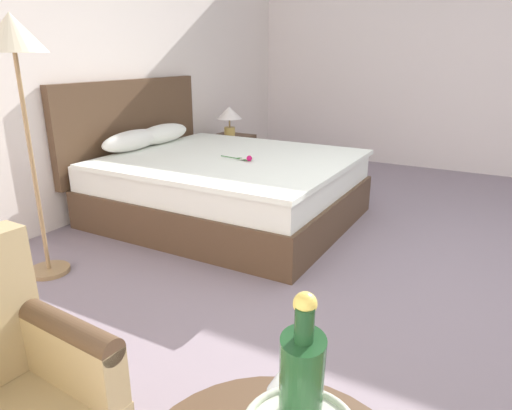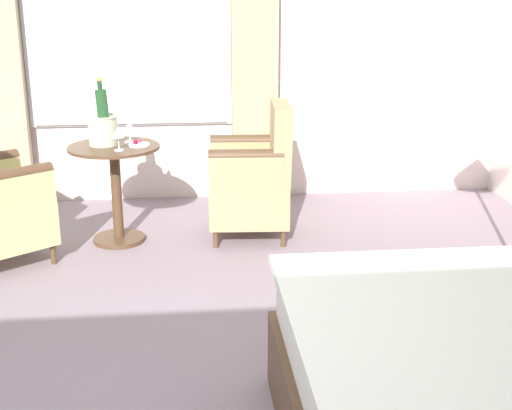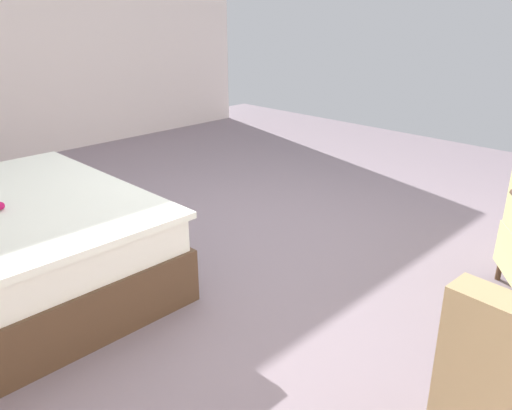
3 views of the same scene
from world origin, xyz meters
name	(u,v)px [view 3 (image 3 of 3)]	position (x,y,z in m)	size (l,w,h in m)	color
ground_plane	(233,237)	(0.00, 0.00, 0.00)	(8.28, 8.28, 0.00)	gray
wall_far_side	(23,26)	(3.45, 0.00, 1.49)	(0.12, 6.13, 2.99)	silver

